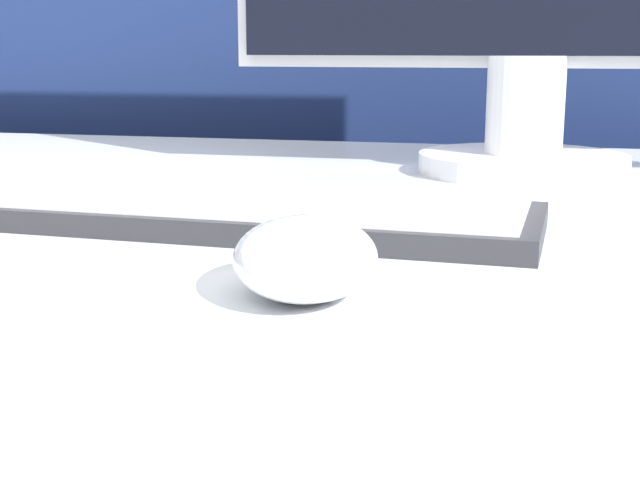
% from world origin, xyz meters
% --- Properties ---
extents(partition_panel, '(5.00, 0.03, 1.02)m').
position_xyz_m(partition_panel, '(0.00, 0.70, 0.51)').
color(partition_panel, navy).
rests_on(partition_panel, ground_plane).
extents(computer_mouse_near, '(0.09, 0.12, 0.04)m').
position_xyz_m(computer_mouse_near, '(-0.05, -0.17, 0.77)').
color(computer_mouse_near, white).
rests_on(computer_mouse_near, desk).
extents(keyboard, '(0.40, 0.16, 0.02)m').
position_xyz_m(keyboard, '(-0.13, -0.01, 0.76)').
color(keyboard, '#28282D').
rests_on(keyboard, desk).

